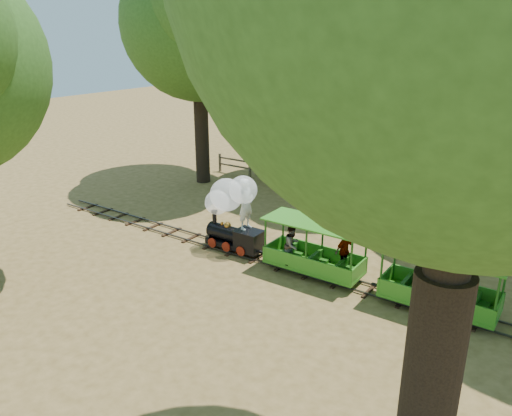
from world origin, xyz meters
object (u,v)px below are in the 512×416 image
Objects in this scene: carriage_front at (314,253)px; carriage_rear at (441,286)px; locomotive at (232,207)px; fence at (377,189)px.

carriage_front and carriage_rear have the same top height.
fence is at bearing 74.76° from locomotive.
locomotive is at bearing 178.19° from carriage_front.
locomotive is 0.87× the size of carriage_front.
locomotive is 0.15× the size of fence.
carriage_front is 3.86m from carriage_rear.
locomotive is 7.17m from carriage_rear.
carriage_rear is at bearing -58.12° from fence.
locomotive is 8.27m from fence.
carriage_rear is (7.12, -0.07, -0.83)m from locomotive.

